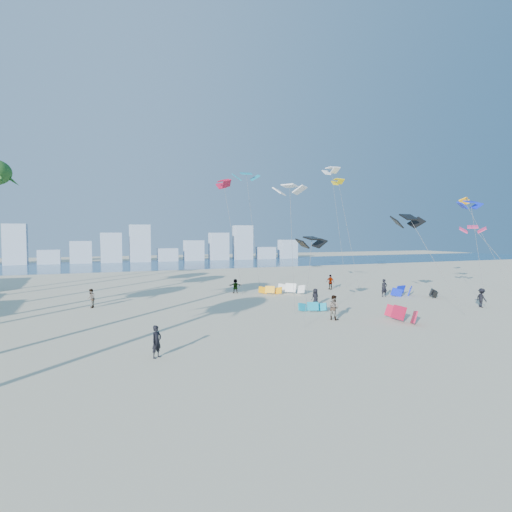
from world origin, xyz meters
name	(u,v)px	position (x,y,z in m)	size (l,w,h in m)	color
ground	(324,368)	(0.00, 0.00, 0.00)	(220.00, 220.00, 0.00)	beige
ocean	(139,265)	(0.00, 72.00, 0.01)	(220.00, 220.00, 0.00)	navy
kitesurfer_near	(157,342)	(-7.11, 4.66, 0.84)	(0.61, 0.40, 1.68)	black
kitesurfer_mid	(333,307)	(6.62, 9.62, 0.92)	(0.89, 0.70, 1.84)	gray
kitesurfers_far	(306,291)	(9.48, 18.99, 0.82)	(32.10, 17.38, 1.80)	black
grounded_kites	(350,297)	(12.48, 16.07, 0.47)	(17.61, 19.34, 1.05)	#0D809F
flying_kites	(327,190)	(13.48, 21.91, 11.00)	(30.05, 27.29, 15.26)	black
distant_skyline	(128,248)	(-1.19, 82.00, 3.09)	(85.00, 3.00, 8.40)	#9EADBF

